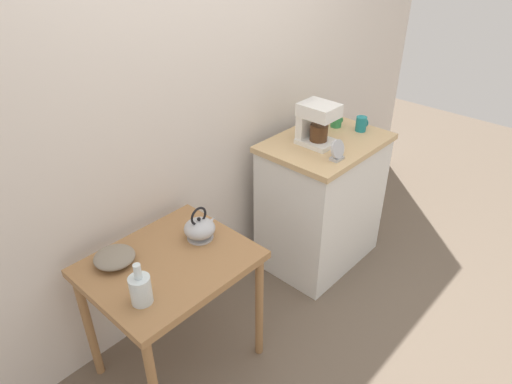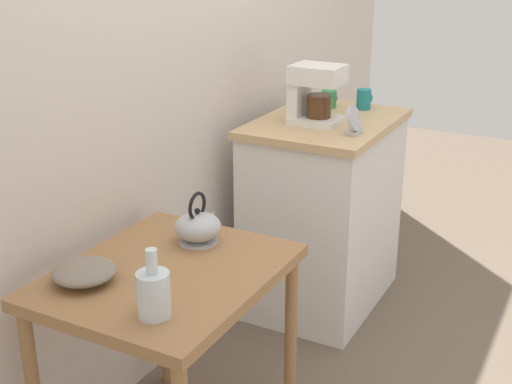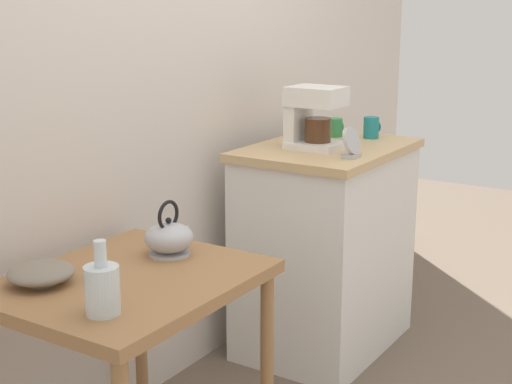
% 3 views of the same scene
% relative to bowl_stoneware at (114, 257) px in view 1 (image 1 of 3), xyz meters
% --- Properties ---
extents(ground_plane, '(8.00, 8.00, 0.00)m').
position_rel_bowl_stoneware_xyz_m(ground_plane, '(0.85, -0.15, -0.76)').
color(ground_plane, '#6B5B4C').
extents(back_wall, '(4.40, 0.10, 2.80)m').
position_rel_bowl_stoneware_xyz_m(back_wall, '(0.95, 0.25, 0.64)').
color(back_wall, silver).
rests_on(back_wall, ground_plane).
extents(wooden_table, '(0.77, 0.63, 0.72)m').
position_rel_bowl_stoneware_xyz_m(wooden_table, '(0.18, -0.17, -0.13)').
color(wooden_table, '#9E7044').
rests_on(wooden_table, ground_plane).
extents(kitchen_counter, '(0.79, 0.57, 0.92)m').
position_rel_bowl_stoneware_xyz_m(kitchen_counter, '(1.45, -0.18, -0.30)').
color(kitchen_counter, white).
rests_on(kitchen_counter, ground_plane).
extents(bowl_stoneware, '(0.19, 0.19, 0.06)m').
position_rel_bowl_stoneware_xyz_m(bowl_stoneware, '(0.00, 0.00, 0.00)').
color(bowl_stoneware, gray).
rests_on(bowl_stoneware, wooden_table).
extents(teakettle, '(0.19, 0.16, 0.18)m').
position_rel_bowl_stoneware_xyz_m(teakettle, '(0.41, -0.15, 0.02)').
color(teakettle, '#B2B5BA').
rests_on(teakettle, wooden_table).
extents(glass_carafe_vase, '(0.09, 0.09, 0.20)m').
position_rel_bowl_stoneware_xyz_m(glass_carafe_vase, '(-0.06, -0.30, 0.04)').
color(glass_carafe_vase, silver).
rests_on(glass_carafe_vase, wooden_table).
extents(coffee_maker, '(0.18, 0.22, 0.26)m').
position_rel_bowl_stoneware_xyz_m(coffee_maker, '(1.36, -0.14, 0.30)').
color(coffee_maker, white).
rests_on(coffee_maker, kitchen_counter).
extents(mug_tall_green, '(0.08, 0.07, 0.08)m').
position_rel_bowl_stoneware_xyz_m(mug_tall_green, '(1.67, -0.10, 0.20)').
color(mug_tall_green, '#338C4C').
rests_on(mug_tall_green, kitchen_counter).
extents(mug_dark_teal, '(0.08, 0.07, 0.10)m').
position_rel_bowl_stoneware_xyz_m(mug_dark_teal, '(1.72, -0.26, 0.21)').
color(mug_dark_teal, teal).
rests_on(mug_dark_teal, kitchen_counter).
extents(table_clock, '(0.11, 0.06, 0.12)m').
position_rel_bowl_stoneware_xyz_m(table_clock, '(1.27, -0.37, 0.22)').
color(table_clock, '#B2B5BA').
rests_on(table_clock, kitchen_counter).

